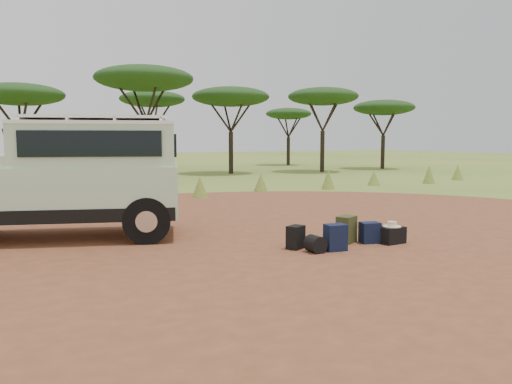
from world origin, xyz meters
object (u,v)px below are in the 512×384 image
backpack_navy (335,238)px  duffel_navy (370,233)px  safari_vehicle (64,180)px  hard_case (392,235)px  backpack_olive (346,230)px  backpack_black (296,237)px

backpack_navy → duffel_navy: backpack_navy is taller
safari_vehicle → duffel_navy: (5.30, -3.73, -1.04)m
duffel_navy → safari_vehicle: bearing=162.3°
duffel_navy → hard_case: duffel_navy is taller
safari_vehicle → duffel_navy: bearing=-14.4°
duffel_navy → backpack_olive: bearing=166.9°
backpack_olive → safari_vehicle: bearing=121.6°
safari_vehicle → backpack_olive: 6.08m
duffel_navy → hard_case: size_ratio=0.88×
backpack_navy → hard_case: size_ratio=1.05×
backpack_olive → duffel_navy: 0.49m
safari_vehicle → hard_case: (5.67, -3.98, -1.08)m
backpack_black → duffel_navy: (1.64, -0.30, -0.01)m
backpack_navy → backpack_black: bearing=149.2°
safari_vehicle → backpack_black: size_ratio=12.42×
safari_vehicle → hard_case: size_ratio=11.61×
safari_vehicle → hard_case: bearing=-14.4°
backpack_black → backpack_navy: size_ratio=0.89×
backpack_olive → backpack_black: bearing=154.3°
safari_vehicle → backpack_navy: size_ratio=11.08×
backpack_olive → duffel_navy: bearing=-53.4°
backpack_olive → hard_case: 0.93m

